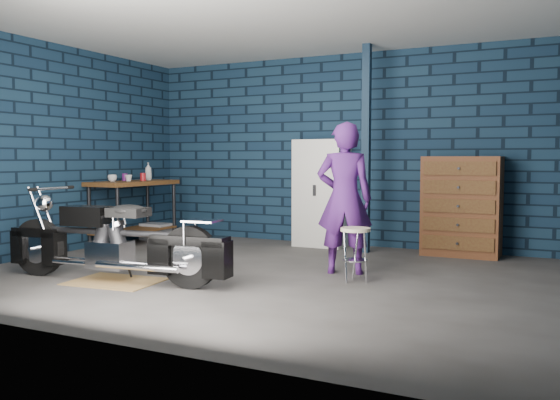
# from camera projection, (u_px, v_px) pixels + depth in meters

# --- Properties ---
(ground) EXTENTS (6.00, 6.00, 0.00)m
(ground) POSITION_uv_depth(u_px,v_px,m) (258.00, 275.00, 6.28)
(ground) COLOR #4F4C4A
(ground) RESTS_ON ground
(room_walls) EXTENTS (6.02, 5.01, 2.71)m
(room_walls) POSITION_uv_depth(u_px,v_px,m) (281.00, 98.00, 6.64)
(room_walls) COLOR #102338
(room_walls) RESTS_ON ground
(support_post) EXTENTS (0.10, 0.10, 2.70)m
(support_post) POSITION_uv_depth(u_px,v_px,m) (366.00, 149.00, 7.69)
(support_post) COLOR #112235
(support_post) RESTS_ON ground
(workbench) EXTENTS (0.60, 1.40, 0.91)m
(workbench) POSITION_uv_depth(u_px,v_px,m) (134.00, 212.00, 8.52)
(workbench) COLOR brown
(workbench) RESTS_ON ground
(drip_mat) EXTENTS (0.93, 0.74, 0.01)m
(drip_mat) POSITION_uv_depth(u_px,v_px,m) (115.00, 281.00, 5.91)
(drip_mat) COLOR olive
(drip_mat) RESTS_ON ground
(motorcycle) EXTENTS (2.18, 0.78, 0.94)m
(motorcycle) POSITION_uv_depth(u_px,v_px,m) (114.00, 235.00, 5.88)
(motorcycle) COLOR black
(motorcycle) RESTS_ON ground
(person) EXTENTS (0.68, 0.55, 1.61)m
(person) POSITION_uv_depth(u_px,v_px,m) (344.00, 198.00, 6.31)
(person) COLOR #481B67
(person) RESTS_ON ground
(storage_bin) EXTENTS (0.41, 0.29, 0.25)m
(storage_bin) POSITION_uv_depth(u_px,v_px,m) (156.00, 232.00, 8.95)
(storage_bin) COLOR gray
(storage_bin) RESTS_ON ground
(locker) EXTENTS (0.70, 0.50, 1.49)m
(locker) POSITION_uv_depth(u_px,v_px,m) (321.00, 193.00, 8.31)
(locker) COLOR silver
(locker) RESTS_ON ground
(tool_chest) EXTENTS (0.94, 0.52, 1.26)m
(tool_chest) POSITION_uv_depth(u_px,v_px,m) (462.00, 206.00, 7.47)
(tool_chest) COLOR brown
(tool_chest) RESTS_ON ground
(shop_stool) EXTENTS (0.35, 0.35, 0.54)m
(shop_stool) POSITION_uv_depth(u_px,v_px,m) (355.00, 255.00, 5.90)
(shop_stool) COLOR beige
(shop_stool) RESTS_ON ground
(cup_a) EXTENTS (0.15, 0.15, 0.10)m
(cup_a) POSITION_uv_depth(u_px,v_px,m) (112.00, 178.00, 8.24)
(cup_a) COLOR beige
(cup_a) RESTS_ON workbench
(cup_b) EXTENTS (0.11, 0.11, 0.09)m
(cup_b) POSITION_uv_depth(u_px,v_px,m) (129.00, 178.00, 8.34)
(cup_b) COLOR beige
(cup_b) RESTS_ON workbench
(mug_purple) EXTENTS (0.08, 0.08, 0.11)m
(mug_purple) POSITION_uv_depth(u_px,v_px,m) (125.00, 177.00, 8.51)
(mug_purple) COLOR #5E1966
(mug_purple) RESTS_ON workbench
(mug_red) EXTENTS (0.10, 0.10, 0.11)m
(mug_red) POSITION_uv_depth(u_px,v_px,m) (143.00, 177.00, 8.53)
(mug_red) COLOR #A7161C
(mug_red) RESTS_ON workbench
(bottle) EXTENTS (0.13, 0.13, 0.26)m
(bottle) POSITION_uv_depth(u_px,v_px,m) (148.00, 171.00, 8.83)
(bottle) COLOR gray
(bottle) RESTS_ON workbench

